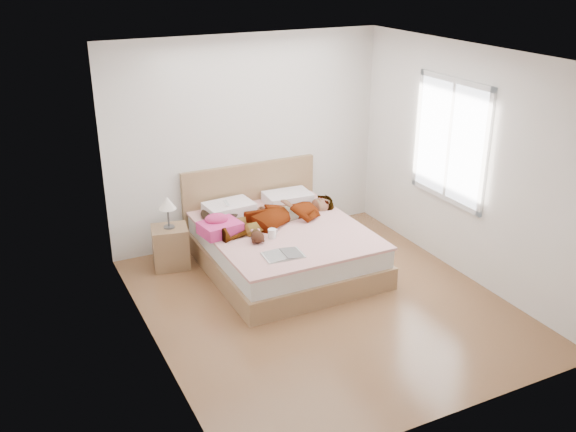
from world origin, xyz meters
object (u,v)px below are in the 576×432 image
Objects in this scene: towel at (219,226)px; plush_toy at (257,236)px; woman at (278,212)px; phone at (226,203)px; magazine at (283,255)px; coffee_mug at (272,233)px; nightstand at (170,244)px; bed at (281,244)px.

towel is 1.96× the size of plush_toy.
woman is 0.65m from plush_toy.
phone is 0.38× the size of plush_toy.
woman is 3.86× the size of magazine.
woman reaches higher than towel.
plush_toy is at bearing -97.82° from phone.
magazine is at bearing -101.05° from coffee_mug.
nightstand is (-0.95, 0.80, -0.27)m from coffee_mug.
bed is 2.35× the size of nightstand.
bed is 14.69× the size of coffee_mug.
nightstand is (-0.86, 1.27, -0.23)m from magazine.
phone is 0.65× the size of coffee_mug.
magazine is (-0.36, -0.88, -0.11)m from woman.
plush_toy is (0.03, -0.84, -0.11)m from phone.
phone is 0.52m from towel.
bed is 0.80m from towel.
nightstand is (-0.46, 0.43, -0.31)m from towel.
phone is at bearing 59.61° from towel.
nightstand is (-1.22, 0.39, -0.33)m from woman.
magazine is at bearing -76.28° from plush_toy.
woman is 0.38m from bed.
woman is 18.41× the size of phone.
woman is at bearing 67.71° from magazine.
towel reaches higher than coffee_mug.
plush_toy is 1.16m from nightstand.
bed is 1.31m from nightstand.
nightstand is at bearing 170.75° from phone.
nightstand is at bearing -117.73° from woman.
woman is at bearing 43.53° from plush_toy.
coffee_mug is 0.16× the size of nightstand.
magazine is at bearing -64.40° from towel.
woman is 0.76m from towel.
bed is 8.45× the size of plush_toy.
plush_toy is at bearing -171.18° from coffee_mug.
towel is 0.71m from nightstand.
plush_toy is at bearing 103.72° from magazine.
plush_toy is at bearing -56.52° from woman.
phone is 0.82m from nightstand.
magazine is at bearing -55.81° from nightstand.
towel is 0.93m from magazine.
nightstand is (-1.19, 0.54, 0.02)m from bed.
phone is at bearing 96.21° from magazine.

